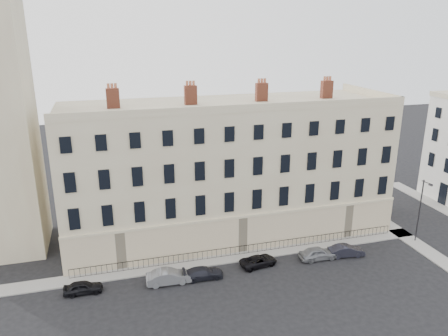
{
  "coord_description": "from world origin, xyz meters",
  "views": [
    {
      "loc": [
        -19.29,
        -33.44,
        22.83
      ],
      "look_at": [
        -6.89,
        10.0,
        8.24
      ],
      "focal_mm": 35.0,
      "sensor_mm": 36.0,
      "label": 1
    }
  ],
  "objects_px": {
    "car_a": "(83,287)",
    "car_e": "(318,253)",
    "car_b": "(169,277)",
    "car_f": "(346,251)",
    "car_c": "(203,273)",
    "streetlamp": "(420,208)",
    "car_d": "(259,261)"
  },
  "relations": [
    {
      "from": "car_a",
      "to": "car_c",
      "type": "distance_m",
      "value": 10.95
    },
    {
      "from": "car_b",
      "to": "car_d",
      "type": "height_order",
      "value": "car_b"
    },
    {
      "from": "car_a",
      "to": "car_f",
      "type": "relative_size",
      "value": 0.91
    },
    {
      "from": "car_b",
      "to": "car_c",
      "type": "relative_size",
      "value": 1.08
    },
    {
      "from": "car_b",
      "to": "car_e",
      "type": "relative_size",
      "value": 1.07
    },
    {
      "from": "car_a",
      "to": "car_c",
      "type": "relative_size",
      "value": 0.88
    },
    {
      "from": "car_a",
      "to": "car_b",
      "type": "bearing_deg",
      "value": -92.66
    },
    {
      "from": "car_e",
      "to": "car_b",
      "type": "bearing_deg",
      "value": 91.73
    },
    {
      "from": "streetlamp",
      "to": "car_a",
      "type": "bearing_deg",
      "value": 171.12
    },
    {
      "from": "car_c",
      "to": "car_f",
      "type": "bearing_deg",
      "value": -88.09
    },
    {
      "from": "car_b",
      "to": "car_f",
      "type": "bearing_deg",
      "value": -88.34
    },
    {
      "from": "car_b",
      "to": "car_e",
      "type": "xyz_separation_m",
      "value": [
        15.5,
        0.23,
        -0.02
      ]
    },
    {
      "from": "car_a",
      "to": "car_c",
      "type": "bearing_deg",
      "value": -91.77
    },
    {
      "from": "car_f",
      "to": "car_c",
      "type": "bearing_deg",
      "value": 97.44
    },
    {
      "from": "car_a",
      "to": "car_f",
      "type": "distance_m",
      "value": 26.3
    },
    {
      "from": "car_b",
      "to": "car_f",
      "type": "relative_size",
      "value": 1.12
    },
    {
      "from": "car_a",
      "to": "car_d",
      "type": "xyz_separation_m",
      "value": [
        16.82,
        0.15,
        -0.05
      ]
    },
    {
      "from": "car_b",
      "to": "car_d",
      "type": "bearing_deg",
      "value": -84.07
    },
    {
      "from": "car_a",
      "to": "car_d",
      "type": "bearing_deg",
      "value": -88.21
    },
    {
      "from": "car_b",
      "to": "streetlamp",
      "type": "bearing_deg",
      "value": -86.84
    },
    {
      "from": "streetlamp",
      "to": "car_b",
      "type": "bearing_deg",
      "value": 172.28
    },
    {
      "from": "car_d",
      "to": "car_e",
      "type": "height_order",
      "value": "car_e"
    },
    {
      "from": "car_b",
      "to": "car_c",
      "type": "bearing_deg",
      "value": -89.27
    },
    {
      "from": "streetlamp",
      "to": "car_c",
      "type": "bearing_deg",
      "value": 172.6
    },
    {
      "from": "car_a",
      "to": "car_e",
      "type": "xyz_separation_m",
      "value": [
        23.15,
        -0.3,
        0.09
      ]
    },
    {
      "from": "car_d",
      "to": "car_b",
      "type": "bearing_deg",
      "value": 85.01
    },
    {
      "from": "car_a",
      "to": "car_e",
      "type": "distance_m",
      "value": 23.15
    },
    {
      "from": "car_a",
      "to": "car_c",
      "type": "xyz_separation_m",
      "value": [
        10.94,
        -0.58,
        -0.02
      ]
    },
    {
      "from": "car_c",
      "to": "car_a",
      "type": "bearing_deg",
      "value": 88.72
    },
    {
      "from": "car_b",
      "to": "car_d",
      "type": "xyz_separation_m",
      "value": [
        9.18,
        0.68,
        -0.16
      ]
    },
    {
      "from": "car_f",
      "to": "streetlamp",
      "type": "distance_m",
      "value": 9.85
    },
    {
      "from": "car_b",
      "to": "car_c",
      "type": "height_order",
      "value": "car_b"
    }
  ]
}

